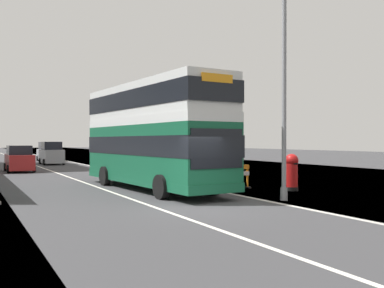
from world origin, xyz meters
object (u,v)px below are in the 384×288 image
at_px(red_pillar_postbox, 292,170).
at_px(pedestrian_at_kerb, 240,172).
at_px(car_receding_far, 47,152).
at_px(car_receding_mid, 51,154).
at_px(lamppost_foreground, 284,90).
at_px(double_decker_bus, 152,134).
at_px(car_oncoming_near, 19,159).
at_px(roadworks_barrier, 235,174).

distance_m(red_pillar_postbox, pedestrian_at_kerb, 2.45).
bearing_deg(car_receding_far, car_receding_mid, -95.81).
height_order(lamppost_foreground, car_receding_far, lamppost_foreground).
bearing_deg(car_receding_far, double_decker_bus, -90.51).
distance_m(car_oncoming_near, pedestrian_at_kerb, 19.82).
relative_size(car_receding_far, pedestrian_at_kerb, 2.53).
relative_size(car_receding_mid, car_receding_far, 0.95).
bearing_deg(lamppost_foreground, red_pillar_postbox, 44.68).
bearing_deg(car_oncoming_near, pedestrian_at_kerb, -66.76).
distance_m(double_decker_bus, car_receding_far, 32.01).
bearing_deg(red_pillar_postbox, pedestrian_at_kerb, 152.62).
bearing_deg(red_pillar_postbox, car_receding_far, 98.60).
xyz_separation_m(roadworks_barrier, car_oncoming_near, (-8.06, 17.48, 0.21)).
height_order(car_oncoming_near, pedestrian_at_kerb, car_oncoming_near).
xyz_separation_m(car_oncoming_near, pedestrian_at_kerb, (7.82, -18.22, -0.06)).
relative_size(red_pillar_postbox, car_receding_mid, 0.42).
xyz_separation_m(roadworks_barrier, car_receding_far, (-3.42, 33.59, 0.29)).
relative_size(roadworks_barrier, car_oncoming_near, 0.37).
height_order(double_decker_bus, car_receding_far, double_decker_bus).
height_order(red_pillar_postbox, car_receding_far, car_receding_far).
relative_size(double_decker_bus, car_oncoming_near, 2.59).
distance_m(lamppost_foreground, car_oncoming_near, 23.33).
xyz_separation_m(car_oncoming_near, car_receding_mid, (3.94, 9.24, 0.11)).
bearing_deg(car_receding_mid, pedestrian_at_kerb, -81.94).
bearing_deg(car_receding_mid, car_receding_far, 84.19).
bearing_deg(roadworks_barrier, car_oncoming_near, 114.75).
height_order(double_decker_bus, lamppost_foreground, lamppost_foreground).
distance_m(double_decker_bus, roadworks_barrier, 4.50).
bearing_deg(lamppost_foreground, car_oncoming_near, 108.90).
height_order(roadworks_barrier, pedestrian_at_kerb, pedestrian_at_kerb).
xyz_separation_m(double_decker_bus, red_pillar_postbox, (5.65, -3.49, -1.74)).
bearing_deg(red_pillar_postbox, double_decker_bus, 148.26).
xyz_separation_m(red_pillar_postbox, car_oncoming_near, (-10.00, 19.34, -0.02)).
relative_size(car_receding_mid, pedestrian_at_kerb, 2.41).
bearing_deg(pedestrian_at_kerb, car_receding_mid, 98.06).
bearing_deg(roadworks_barrier, lamppost_foreground, -97.61).
xyz_separation_m(red_pillar_postbox, car_receding_mid, (-6.06, 28.58, 0.10)).
xyz_separation_m(roadworks_barrier, pedestrian_at_kerb, (-0.24, -0.74, 0.14)).
bearing_deg(car_oncoming_near, red_pillar_postbox, -62.67).
bearing_deg(lamppost_foreground, roadworks_barrier, 82.39).
bearing_deg(roadworks_barrier, double_decker_bus, 156.29).
xyz_separation_m(car_receding_mid, pedestrian_at_kerb, (3.89, -27.46, -0.18)).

